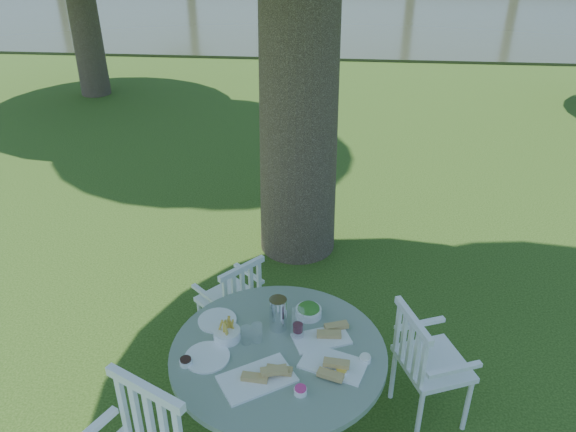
# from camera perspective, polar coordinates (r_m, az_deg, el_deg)

# --- Properties ---
(ground) EXTENTS (140.00, 140.00, 0.00)m
(ground) POSITION_cam_1_polar(r_m,az_deg,el_deg) (4.96, -0.21, -9.74)
(ground) COLOR #1B370B
(ground) RESTS_ON ground
(table) EXTENTS (1.30, 1.30, 0.78)m
(table) POSITION_cam_1_polar(r_m,az_deg,el_deg) (3.56, -0.97, -15.42)
(table) COLOR black
(table) RESTS_ON ground
(chair_ne) EXTENTS (0.55, 0.57, 0.89)m
(chair_ne) POSITION_cam_1_polar(r_m,az_deg,el_deg) (3.87, 13.49, -13.92)
(chair_ne) COLOR white
(chair_ne) RESTS_ON ground
(chair_nw) EXTENTS (0.56, 0.56, 0.81)m
(chair_nw) POSITION_cam_1_polar(r_m,az_deg,el_deg) (4.36, -5.37, -8.25)
(chair_nw) COLOR white
(chair_nw) RESTS_ON ground
(tableware) EXTENTS (1.11, 0.89, 0.22)m
(tableware) POSITION_cam_1_polar(r_m,az_deg,el_deg) (3.48, -1.54, -12.09)
(tableware) COLOR white
(tableware) RESTS_ON table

